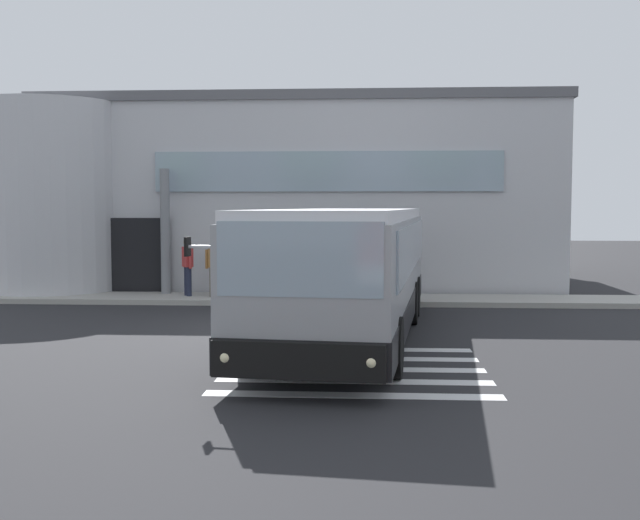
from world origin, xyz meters
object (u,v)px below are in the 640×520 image
(passenger_by_doorway, at_px, (216,263))
(bus_main_foreground, at_px, (349,275))
(entry_support_column, at_px, (165,231))
(passenger_near_column, at_px, (188,264))

(passenger_by_doorway, bearing_deg, bus_main_foreground, -55.90)
(entry_support_column, distance_m, passenger_near_column, 1.35)
(passenger_near_column, distance_m, passenger_by_doorway, 0.87)
(bus_main_foreground, height_order, passenger_by_doorway, bus_main_foreground)
(bus_main_foreground, distance_m, passenger_by_doorway, 7.11)
(passenger_near_column, height_order, passenger_by_doorway, same)
(entry_support_column, bearing_deg, bus_main_foreground, -49.61)
(bus_main_foreground, height_order, passenger_near_column, bus_main_foreground)
(entry_support_column, xyz_separation_m, passenger_by_doorway, (1.66, -0.74, -0.90))
(bus_main_foreground, bearing_deg, passenger_by_doorway, 124.10)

